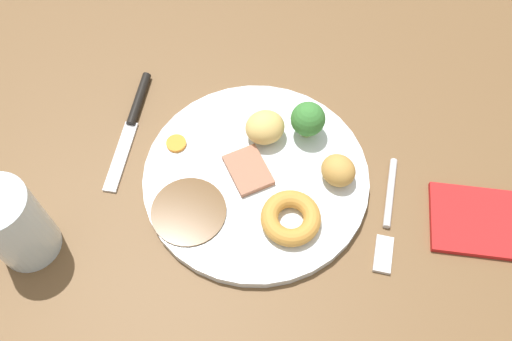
# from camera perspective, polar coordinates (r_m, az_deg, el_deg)

# --- Properties ---
(dining_table) EXTENTS (1.20, 0.84, 0.04)m
(dining_table) POSITION_cam_1_polar(r_m,az_deg,el_deg) (0.71, -1.87, 0.18)
(dining_table) COLOR brown
(dining_table) RESTS_ON ground
(dinner_plate) EXTENTS (0.28, 0.28, 0.01)m
(dinner_plate) POSITION_cam_1_polar(r_m,az_deg,el_deg) (0.67, 0.00, -0.72)
(dinner_plate) COLOR white
(dinner_plate) RESTS_ON dining_table
(gravy_pool) EXTENTS (0.09, 0.09, 0.00)m
(gravy_pool) POSITION_cam_1_polar(r_m,az_deg,el_deg) (0.65, -7.12, -4.31)
(gravy_pool) COLOR #563819
(gravy_pool) RESTS_ON dinner_plate
(meat_slice_main) EXTENTS (0.07, 0.08, 0.01)m
(meat_slice_main) POSITION_cam_1_polar(r_m,az_deg,el_deg) (0.67, -0.83, 0.04)
(meat_slice_main) COLOR #9E664C
(meat_slice_main) RESTS_ON dinner_plate
(yorkshire_pudding) EXTENTS (0.07, 0.07, 0.02)m
(yorkshire_pudding) POSITION_cam_1_polar(r_m,az_deg,el_deg) (0.63, 3.69, -5.03)
(yorkshire_pudding) COLOR #C68938
(yorkshire_pudding) RESTS_ON dinner_plate
(roast_potato_left) EXTENTS (0.06, 0.06, 0.04)m
(roast_potato_left) POSITION_cam_1_polar(r_m,az_deg,el_deg) (0.66, 8.68, 0.00)
(roast_potato_left) COLOR #BC8C42
(roast_potato_left) RESTS_ON dinner_plate
(roast_potato_right) EXTENTS (0.07, 0.07, 0.04)m
(roast_potato_right) POSITION_cam_1_polar(r_m,az_deg,el_deg) (0.68, 0.95, 4.58)
(roast_potato_right) COLOR #D8B260
(roast_potato_right) RESTS_ON dinner_plate
(carrot_coin_front) EXTENTS (0.03, 0.03, 0.00)m
(carrot_coin_front) POSITION_cam_1_polar(r_m,az_deg,el_deg) (0.70, -8.41, 2.84)
(carrot_coin_front) COLOR orange
(carrot_coin_front) RESTS_ON dinner_plate
(broccoli_floret) EXTENTS (0.04, 0.04, 0.05)m
(broccoli_floret) POSITION_cam_1_polar(r_m,az_deg,el_deg) (0.68, 5.50, 5.38)
(broccoli_floret) COLOR #8CB766
(broccoli_floret) RESTS_ON dinner_plate
(fork) EXTENTS (0.03, 0.15, 0.01)m
(fork) POSITION_cam_1_polar(r_m,az_deg,el_deg) (0.67, 13.70, -4.79)
(fork) COLOR silver
(fork) RESTS_ON dining_table
(knife) EXTENTS (0.04, 0.19, 0.01)m
(knife) POSITION_cam_1_polar(r_m,az_deg,el_deg) (0.74, -12.89, 5.29)
(knife) COLOR black
(knife) RESTS_ON dining_table
(water_glass) EXTENTS (0.07, 0.07, 0.11)m
(water_glass) POSITION_cam_1_polar(r_m,az_deg,el_deg) (0.65, -24.21, -5.26)
(water_glass) COLOR silver
(water_glass) RESTS_ON dining_table
(folded_napkin) EXTENTS (0.12, 0.11, 0.01)m
(folded_napkin) POSITION_cam_1_polar(r_m,az_deg,el_deg) (0.70, 22.25, -4.95)
(folded_napkin) COLOR red
(folded_napkin) RESTS_ON dining_table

